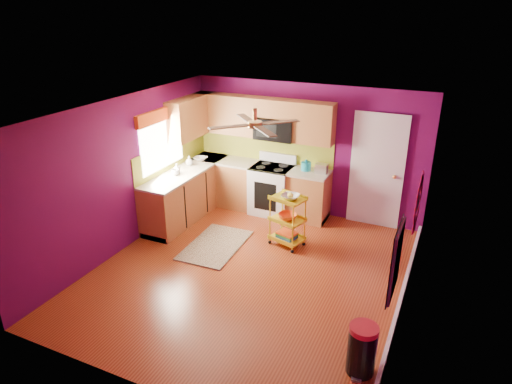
% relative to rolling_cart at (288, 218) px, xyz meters
% --- Properties ---
extents(ground, '(5.00, 5.00, 0.00)m').
position_rel_rolling_cart_xyz_m(ground, '(-0.20, -1.06, -0.50)').
color(ground, maroon).
rests_on(ground, ground).
extents(room_envelope, '(4.54, 5.04, 2.52)m').
position_rel_rolling_cart_xyz_m(room_envelope, '(-0.18, -1.06, 1.13)').
color(room_envelope, '#590A46').
rests_on(room_envelope, ground).
extents(lower_cabinets, '(2.81, 2.31, 0.94)m').
position_rel_rolling_cart_xyz_m(lower_cabinets, '(-1.55, 0.76, -0.07)').
color(lower_cabinets, brown).
rests_on(lower_cabinets, ground).
extents(electric_range, '(0.76, 0.66, 1.13)m').
position_rel_rolling_cart_xyz_m(electric_range, '(-0.75, 1.11, -0.02)').
color(electric_range, white).
rests_on(electric_range, ground).
extents(upper_cabinetry, '(2.80, 2.30, 1.26)m').
position_rel_rolling_cart_xyz_m(upper_cabinetry, '(-1.45, 1.11, 1.30)').
color(upper_cabinetry, brown).
rests_on(upper_cabinetry, ground).
extents(left_window, '(0.08, 1.35, 1.08)m').
position_rel_rolling_cart_xyz_m(left_window, '(-2.42, -0.01, 1.24)').
color(left_window, white).
rests_on(left_window, ground).
extents(panel_door, '(0.95, 0.11, 2.15)m').
position_rel_rolling_cart_xyz_m(panel_door, '(1.15, 1.41, 0.52)').
color(panel_door, white).
rests_on(panel_door, ground).
extents(right_wall_art, '(0.04, 2.74, 1.04)m').
position_rel_rolling_cart_xyz_m(right_wall_art, '(2.02, -1.40, 0.94)').
color(right_wall_art, black).
rests_on(right_wall_art, ground).
extents(ceiling_fan, '(1.01, 1.01, 0.26)m').
position_rel_rolling_cart_xyz_m(ceiling_fan, '(-0.20, -0.86, 1.79)').
color(ceiling_fan, '#BF8C3F').
rests_on(ceiling_fan, ground).
extents(shag_rug, '(0.89, 1.40, 0.02)m').
position_rel_rolling_cart_xyz_m(shag_rug, '(-1.09, -0.55, -0.49)').
color(shag_rug, black).
rests_on(shag_rug, ground).
extents(rolling_cart, '(0.63, 0.53, 0.97)m').
position_rel_rolling_cart_xyz_m(rolling_cart, '(0.00, 0.00, 0.00)').
color(rolling_cart, yellow).
rests_on(rolling_cart, ground).
extents(trash_can, '(0.38, 0.39, 0.61)m').
position_rel_rolling_cart_xyz_m(trash_can, '(1.78, -2.36, -0.19)').
color(trash_can, black).
rests_on(trash_can, ground).
extents(teal_kettle, '(0.18, 0.18, 0.21)m').
position_rel_rolling_cart_xyz_m(teal_kettle, '(-0.11, 1.20, 0.52)').
color(teal_kettle, teal).
rests_on(teal_kettle, lower_cabinets).
extents(toaster, '(0.22, 0.15, 0.18)m').
position_rel_rolling_cart_xyz_m(toaster, '(0.20, 1.16, 0.53)').
color(toaster, beige).
rests_on(toaster, lower_cabinets).
extents(soap_bottle_a, '(0.08, 0.08, 0.18)m').
position_rel_rolling_cart_xyz_m(soap_bottle_a, '(-2.20, 0.06, 0.53)').
color(soap_bottle_a, '#EA3F72').
rests_on(soap_bottle_a, lower_cabinets).
extents(soap_bottle_b, '(0.14, 0.14, 0.18)m').
position_rel_rolling_cart_xyz_m(soap_bottle_b, '(-2.23, 0.53, 0.53)').
color(soap_bottle_b, white).
rests_on(soap_bottle_b, lower_cabinets).
extents(counter_dish, '(0.26, 0.26, 0.06)m').
position_rel_rolling_cart_xyz_m(counter_dish, '(-2.20, 0.88, 0.47)').
color(counter_dish, white).
rests_on(counter_dish, lower_cabinets).
extents(counter_cup, '(0.14, 0.14, 0.11)m').
position_rel_rolling_cart_xyz_m(counter_cup, '(-2.17, -0.03, 0.49)').
color(counter_cup, white).
rests_on(counter_cup, lower_cabinets).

